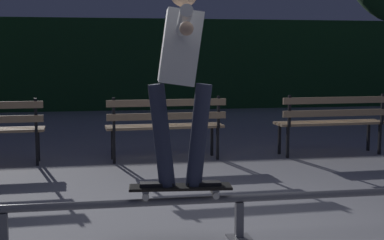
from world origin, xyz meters
name	(u,v)px	position (x,y,z in m)	size (l,w,h in m)	color
ground_plane	(234,232)	(0.00, 0.00, 0.00)	(90.00, 90.00, 0.00)	gray
hedge_backdrop	(133,64)	(0.00, 10.88, 1.17)	(24.00, 1.20, 2.35)	#193D1E
grind_rail	(239,204)	(0.00, -0.16, 0.27)	(4.17, 0.18, 0.35)	slate
skateboard	(180,188)	(-0.47, -0.16, 0.42)	(0.80, 0.27, 0.09)	black
skateboarder	(180,65)	(-0.46, -0.16, 1.36)	(0.63, 1.40, 1.56)	black
park_bench_left_center	(166,121)	(-0.14, 3.21, 0.54)	(1.61, 0.47, 0.88)	black
park_bench_right_center	(333,118)	(2.26, 3.21, 0.54)	(1.61, 0.47, 0.88)	black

